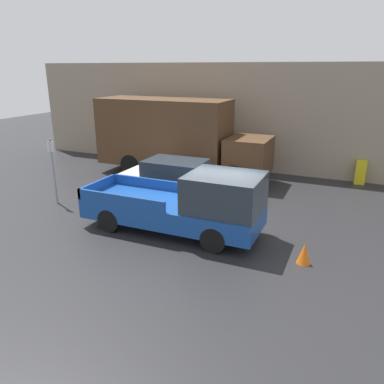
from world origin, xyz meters
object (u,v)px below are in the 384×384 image
object	(u,v)px
parking_sign	(53,168)
traffic_cone	(304,253)
delivery_truck	(174,135)
newspaper_box	(361,172)
pickup_truck	(188,205)
car	(174,178)

from	to	relation	value
parking_sign	traffic_cone	distance (m)	9.69
delivery_truck	traffic_cone	distance (m)	9.87
delivery_truck	newspaper_box	world-z (taller)	delivery_truck
pickup_truck	parking_sign	distance (m)	5.92
parking_sign	newspaper_box	distance (m)	13.28
pickup_truck	delivery_truck	world-z (taller)	delivery_truck
delivery_truck	parking_sign	distance (m)	6.08
newspaper_box	traffic_cone	size ratio (longest dim) A/B	1.82
parking_sign	traffic_cone	xyz separation A→B (m)	(9.57, -1.02, -1.14)
car	pickup_truck	bearing A→B (deg)	-56.46
newspaper_box	parking_sign	bearing A→B (deg)	-145.11
pickup_truck	newspaper_box	xyz separation A→B (m)	(4.98, 8.06, -0.43)
pickup_truck	delivery_truck	bearing A→B (deg)	119.91
parking_sign	car	bearing A→B (deg)	34.23
pickup_truck	newspaper_box	distance (m)	9.49
car	newspaper_box	size ratio (longest dim) A/B	4.04
pickup_truck	delivery_truck	xyz separation A→B (m)	(-3.48, 6.05, 0.98)
delivery_truck	traffic_cone	xyz separation A→B (m)	(7.17, -6.59, -1.66)
car	newspaper_box	bearing A→B (deg)	35.24
car	delivery_truck	size ratio (longest dim) A/B	0.52
delivery_truck	pickup_truck	bearing A→B (deg)	-60.09
pickup_truck	car	size ratio (longest dim) A/B	1.32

